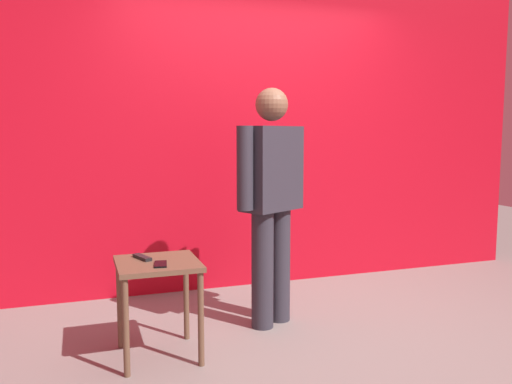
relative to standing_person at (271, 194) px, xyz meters
The scene contains 6 objects.
ground_plane 1.07m from the standing_person, 59.05° to the right, with size 12.00×12.00×0.00m, color gray.
back_wall_red 1.31m from the standing_person, 74.64° to the left, with size 5.31×0.12×3.40m, color red.
standing_person is the anchor object (origin of this frame).
side_table 0.99m from the standing_person, 160.61° to the right, with size 0.48×0.48×0.59m.
cell_phone 0.98m from the standing_person, 154.84° to the right, with size 0.07×0.14×0.01m, color black.
tv_remote 0.99m from the standing_person, 167.13° to the right, with size 0.04×0.17×0.02m, color black.
Camera 1 is at (-1.55, -2.88, 1.34)m, focal length 36.46 mm.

